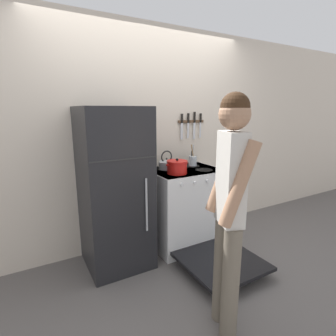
{
  "coord_description": "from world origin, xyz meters",
  "views": [
    {
      "loc": [
        -1.33,
        -2.8,
        1.61
      ],
      "look_at": [
        -0.01,
        -0.47,
        1.01
      ],
      "focal_mm": 28.0,
      "sensor_mm": 36.0,
      "label": 1
    }
  ],
  "objects": [
    {
      "name": "tea_kettle",
      "position": [
        0.13,
        -0.19,
        0.99
      ],
      "size": [
        0.23,
        0.19,
        0.22
      ],
      "color": "silver",
      "rests_on": "stove_range"
    },
    {
      "name": "person",
      "position": [
        -0.13,
        -1.54,
        0.98
      ],
      "size": [
        0.35,
        0.41,
        1.72
      ],
      "rotation": [
        0.0,
        0.0,
        1.23
      ],
      "color": "#6B6051",
      "rests_on": "ground_plane"
    },
    {
      "name": "wall_knife_strip",
      "position": [
        0.58,
        -0.02,
        1.45
      ],
      "size": [
        0.38,
        0.03,
        0.34
      ],
      "color": "brown"
    },
    {
      "name": "stove_range",
      "position": [
        0.3,
        -0.35,
        0.46
      ],
      "size": [
        0.81,
        1.38,
        0.93
      ],
      "color": "white",
      "rests_on": "ground_plane"
    },
    {
      "name": "utensil_jar",
      "position": [
        0.5,
        -0.18,
        0.99
      ],
      "size": [
        0.1,
        0.1,
        0.26
      ],
      "color": "silver",
      "rests_on": "stove_range"
    },
    {
      "name": "ground_plane",
      "position": [
        0.0,
        0.0,
        0.0
      ],
      "size": [
        14.0,
        14.0,
        0.0
      ],
      "primitive_type": "plane",
      "color": "#5B5654"
    },
    {
      "name": "refrigerator",
      "position": [
        -0.55,
        -0.32,
        0.82
      ],
      "size": [
        0.63,
        0.66,
        1.64
      ],
      "color": "black",
      "rests_on": "ground_plane"
    },
    {
      "name": "dutch_oven_pot",
      "position": [
        0.12,
        -0.44,
        1.0
      ],
      "size": [
        0.27,
        0.23,
        0.17
      ],
      "color": "red",
      "rests_on": "stove_range"
    },
    {
      "name": "wall_back",
      "position": [
        0.0,
        0.03,
        1.27
      ],
      "size": [
        10.0,
        0.06,
        2.55
      ],
      "color": "beige",
      "rests_on": "ground_plane"
    }
  ]
}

